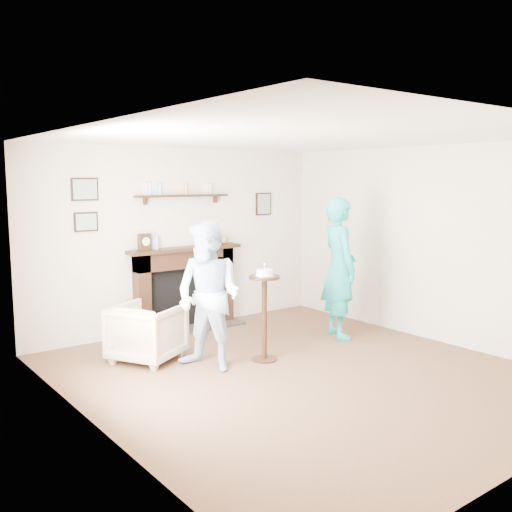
{
  "coord_description": "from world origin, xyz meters",
  "views": [
    {
      "loc": [
        -3.97,
        -4.38,
        2.06
      ],
      "look_at": [
        0.09,
        0.9,
        1.17
      ],
      "focal_mm": 40.0,
      "sensor_mm": 36.0,
      "label": 1
    }
  ],
  "objects_px": {
    "armchair": "(148,360)",
    "woman": "(338,336)",
    "pedestal_table": "(264,301)",
    "man": "(210,369)"
  },
  "relations": [
    {
      "from": "armchair",
      "to": "woman",
      "type": "bearing_deg",
      "value": -133.29
    },
    {
      "from": "woman",
      "to": "pedestal_table",
      "type": "height_order",
      "value": "pedestal_table"
    },
    {
      "from": "armchair",
      "to": "man",
      "type": "height_order",
      "value": "man"
    },
    {
      "from": "armchair",
      "to": "pedestal_table",
      "type": "bearing_deg",
      "value": -156.33
    },
    {
      "from": "man",
      "to": "woman",
      "type": "bearing_deg",
      "value": 69.82
    },
    {
      "from": "man",
      "to": "woman",
      "type": "xyz_separation_m",
      "value": [
        2.07,
        0.06,
        0.0
      ]
    },
    {
      "from": "armchair",
      "to": "woman",
      "type": "relative_size",
      "value": 0.4
    },
    {
      "from": "man",
      "to": "pedestal_table",
      "type": "bearing_deg",
      "value": 57.23
    },
    {
      "from": "man",
      "to": "armchair",
      "type": "bearing_deg",
      "value": -171.33
    },
    {
      "from": "man",
      "to": "woman",
      "type": "distance_m",
      "value": 2.07
    }
  ]
}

